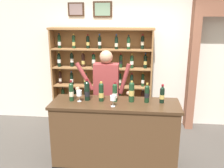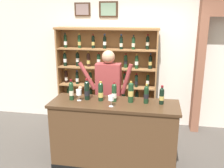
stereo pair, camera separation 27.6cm
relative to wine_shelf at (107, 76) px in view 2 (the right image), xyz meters
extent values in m
cube|color=#47423D|center=(0.48, -1.49, -1.06)|extent=(14.00, 14.00, 0.02)
cube|color=silver|center=(0.48, 0.28, 0.52)|extent=(12.00, 0.16, 3.14)
cube|color=#382316|center=(-0.53, 0.19, 1.32)|extent=(0.33, 0.02, 0.27)
cube|color=gray|center=(-0.53, 0.17, 1.32)|extent=(0.26, 0.01, 0.21)
cube|color=#382316|center=(0.00, 0.19, 1.32)|extent=(0.38, 0.02, 0.31)
cube|color=gray|center=(0.00, 0.17, 1.32)|extent=(0.31, 0.01, 0.25)
cube|color=olive|center=(-1.00, -0.03, -0.04)|extent=(0.03, 0.30, 2.03)
cube|color=olive|center=(1.00, -0.03, -0.04)|extent=(0.03, 0.30, 2.03)
cube|color=olive|center=(0.00, 0.11, -0.04)|extent=(2.03, 0.02, 2.03)
cube|color=olive|center=(0.00, -0.03, -0.95)|extent=(1.97, 0.28, 0.02)
cylinder|color=black|center=(-0.86, 0.00, -0.83)|extent=(0.08, 0.08, 0.20)
sphere|color=black|center=(-0.86, 0.00, -0.72)|extent=(0.07, 0.07, 0.07)
cylinder|color=black|center=(-0.86, 0.00, -0.70)|extent=(0.03, 0.03, 0.06)
cylinder|color=maroon|center=(-0.86, 0.00, -0.68)|extent=(0.03, 0.03, 0.03)
cylinder|color=silver|center=(-0.86, 0.00, -0.84)|extent=(0.08, 0.08, 0.07)
cylinder|color=#19381E|center=(-0.59, -0.05, -0.84)|extent=(0.08, 0.08, 0.19)
sphere|color=#19381E|center=(-0.59, -0.05, -0.73)|extent=(0.07, 0.07, 0.07)
cylinder|color=#19381E|center=(-0.59, -0.05, -0.71)|extent=(0.03, 0.03, 0.07)
cylinder|color=#99999E|center=(-0.59, -0.05, -0.68)|extent=(0.03, 0.03, 0.03)
cylinder|color=black|center=(-0.59, -0.05, -0.83)|extent=(0.08, 0.08, 0.06)
cylinder|color=black|center=(-0.38, -0.05, -0.83)|extent=(0.08, 0.08, 0.21)
sphere|color=black|center=(-0.38, -0.05, -0.72)|extent=(0.07, 0.07, 0.07)
cylinder|color=black|center=(-0.38, -0.05, -0.68)|extent=(0.03, 0.03, 0.08)
cylinder|color=#B79338|center=(-0.38, -0.05, -0.65)|extent=(0.03, 0.03, 0.03)
cylinder|color=silver|center=(-0.38, -0.05, -0.83)|extent=(0.08, 0.08, 0.07)
cylinder|color=black|center=(-0.10, -0.04, -0.83)|extent=(0.08, 0.08, 0.21)
sphere|color=black|center=(-0.10, -0.04, -0.72)|extent=(0.07, 0.07, 0.07)
cylinder|color=black|center=(-0.10, -0.04, -0.69)|extent=(0.03, 0.03, 0.08)
cylinder|color=#B79338|center=(-0.10, -0.04, -0.66)|extent=(0.03, 0.03, 0.03)
cylinder|color=silver|center=(-0.10, -0.04, -0.83)|extent=(0.08, 0.08, 0.07)
cylinder|color=#19381E|center=(0.10, -0.02, -0.83)|extent=(0.08, 0.08, 0.20)
sphere|color=#19381E|center=(0.10, -0.02, -0.73)|extent=(0.07, 0.07, 0.07)
cylinder|color=#19381E|center=(0.10, -0.02, -0.70)|extent=(0.03, 0.03, 0.06)
cylinder|color=maroon|center=(0.10, -0.02, -0.68)|extent=(0.03, 0.03, 0.03)
cylinder|color=tan|center=(0.10, -0.02, -0.84)|extent=(0.08, 0.08, 0.06)
cylinder|color=black|center=(0.35, -0.03, -0.83)|extent=(0.08, 0.08, 0.21)
sphere|color=black|center=(0.35, -0.03, -0.72)|extent=(0.07, 0.07, 0.07)
cylinder|color=black|center=(0.35, -0.03, -0.69)|extent=(0.03, 0.03, 0.07)
cylinder|color=#B79338|center=(0.35, -0.03, -0.66)|extent=(0.04, 0.04, 0.03)
cylinder|color=silver|center=(0.35, -0.03, -0.84)|extent=(0.08, 0.08, 0.07)
cylinder|color=black|center=(0.62, -0.06, -0.84)|extent=(0.08, 0.08, 0.19)
sphere|color=black|center=(0.62, -0.06, -0.74)|extent=(0.07, 0.07, 0.07)
cylinder|color=black|center=(0.62, -0.06, -0.70)|extent=(0.03, 0.03, 0.08)
cylinder|color=#99999E|center=(0.62, -0.06, -0.67)|extent=(0.03, 0.03, 0.03)
cylinder|color=tan|center=(0.62, -0.06, -0.84)|extent=(0.08, 0.08, 0.06)
cylinder|color=black|center=(0.84, -0.03, -0.84)|extent=(0.08, 0.08, 0.19)
sphere|color=black|center=(0.84, -0.03, -0.74)|extent=(0.07, 0.07, 0.07)
cylinder|color=black|center=(0.84, -0.03, -0.71)|extent=(0.03, 0.03, 0.06)
cylinder|color=#99999E|center=(0.84, -0.03, -0.69)|extent=(0.03, 0.03, 0.03)
cylinder|color=silver|center=(0.84, -0.03, -0.86)|extent=(0.08, 0.08, 0.06)
cube|color=olive|center=(0.00, -0.03, -0.57)|extent=(1.97, 0.28, 0.03)
cylinder|color=#19381E|center=(-0.84, -0.01, -0.44)|extent=(0.07, 0.07, 0.23)
sphere|color=#19381E|center=(-0.84, -0.01, -0.33)|extent=(0.07, 0.07, 0.07)
cylinder|color=#19381E|center=(-0.84, -0.01, -0.30)|extent=(0.03, 0.03, 0.07)
cylinder|color=black|center=(-0.84, -0.01, -0.27)|extent=(0.03, 0.03, 0.03)
cylinder|color=beige|center=(-0.84, -0.01, -0.44)|extent=(0.07, 0.07, 0.07)
cylinder|color=black|center=(-0.59, -0.02, -0.44)|extent=(0.07, 0.07, 0.23)
sphere|color=black|center=(-0.59, -0.02, -0.32)|extent=(0.07, 0.07, 0.07)
cylinder|color=black|center=(-0.59, -0.02, -0.29)|extent=(0.03, 0.03, 0.06)
cylinder|color=maroon|center=(-0.59, -0.02, -0.28)|extent=(0.03, 0.03, 0.03)
cylinder|color=beige|center=(-0.59, -0.02, -0.43)|extent=(0.07, 0.07, 0.07)
cylinder|color=black|center=(-0.34, -0.02, -0.45)|extent=(0.07, 0.07, 0.22)
sphere|color=black|center=(-0.34, -0.02, -0.33)|extent=(0.07, 0.07, 0.07)
cylinder|color=black|center=(-0.34, -0.02, -0.30)|extent=(0.03, 0.03, 0.07)
cylinder|color=maroon|center=(-0.34, -0.02, -0.27)|extent=(0.03, 0.03, 0.03)
cylinder|color=silver|center=(-0.34, -0.02, -0.46)|extent=(0.07, 0.07, 0.07)
cylinder|color=#19381E|center=(-0.13, 0.00, -0.44)|extent=(0.07, 0.07, 0.24)
sphere|color=#19381E|center=(-0.13, 0.00, -0.31)|extent=(0.07, 0.07, 0.07)
cylinder|color=#19381E|center=(-0.13, 0.00, -0.28)|extent=(0.03, 0.03, 0.06)
cylinder|color=#99999E|center=(-0.13, 0.00, -0.26)|extent=(0.03, 0.03, 0.03)
cylinder|color=beige|center=(-0.13, 0.00, -0.45)|extent=(0.07, 0.07, 0.08)
cylinder|color=black|center=(0.09, -0.05, -0.44)|extent=(0.07, 0.07, 0.23)
sphere|color=black|center=(0.09, -0.05, -0.32)|extent=(0.07, 0.07, 0.07)
cylinder|color=black|center=(0.09, -0.05, -0.29)|extent=(0.03, 0.03, 0.07)
cylinder|color=maroon|center=(0.09, -0.05, -0.27)|extent=(0.04, 0.04, 0.03)
cylinder|color=beige|center=(0.09, -0.05, -0.47)|extent=(0.07, 0.07, 0.07)
cylinder|color=#19381E|center=(0.36, -0.01, -0.44)|extent=(0.07, 0.07, 0.23)
sphere|color=#19381E|center=(0.36, -0.01, -0.32)|extent=(0.07, 0.07, 0.07)
cylinder|color=#19381E|center=(0.36, -0.01, -0.28)|extent=(0.03, 0.03, 0.08)
cylinder|color=maroon|center=(0.36, -0.01, -0.25)|extent=(0.03, 0.03, 0.03)
cylinder|color=beige|center=(0.36, -0.01, -0.44)|extent=(0.07, 0.07, 0.08)
cylinder|color=black|center=(0.64, -0.04, -0.44)|extent=(0.07, 0.07, 0.24)
sphere|color=black|center=(0.64, -0.04, -0.31)|extent=(0.07, 0.07, 0.07)
cylinder|color=black|center=(0.64, -0.04, -0.28)|extent=(0.03, 0.03, 0.06)
cylinder|color=black|center=(0.64, -0.04, -0.26)|extent=(0.03, 0.03, 0.03)
cylinder|color=silver|center=(0.64, -0.04, -0.44)|extent=(0.07, 0.07, 0.08)
cylinder|color=black|center=(0.85, -0.04, -0.44)|extent=(0.07, 0.07, 0.23)
sphere|color=black|center=(0.85, -0.04, -0.32)|extent=(0.07, 0.07, 0.07)
cylinder|color=black|center=(0.85, -0.04, -0.29)|extent=(0.03, 0.03, 0.07)
cylinder|color=#99999E|center=(0.85, -0.04, -0.26)|extent=(0.04, 0.04, 0.03)
cylinder|color=black|center=(0.85, -0.04, -0.45)|extent=(0.07, 0.07, 0.08)
cube|color=olive|center=(0.00, -0.03, -0.19)|extent=(1.97, 0.28, 0.02)
cylinder|color=black|center=(-0.88, -0.01, -0.07)|extent=(0.06, 0.06, 0.22)
sphere|color=black|center=(-0.88, -0.01, 0.05)|extent=(0.06, 0.06, 0.06)
cylinder|color=black|center=(-0.88, -0.01, 0.08)|extent=(0.03, 0.03, 0.08)
cylinder|color=#B79338|center=(-0.88, -0.01, 0.11)|extent=(0.03, 0.03, 0.03)
cylinder|color=silver|center=(-0.88, -0.01, -0.09)|extent=(0.07, 0.07, 0.07)
cylinder|color=black|center=(-0.62, -0.05, -0.07)|extent=(0.06, 0.06, 0.22)
sphere|color=black|center=(-0.62, -0.05, 0.04)|extent=(0.06, 0.06, 0.06)
cylinder|color=black|center=(-0.62, -0.05, 0.07)|extent=(0.03, 0.03, 0.07)
cylinder|color=navy|center=(-0.62, -0.05, 0.09)|extent=(0.03, 0.03, 0.03)
cylinder|color=silver|center=(-0.62, -0.05, -0.09)|extent=(0.07, 0.07, 0.07)
cylinder|color=black|center=(-0.34, -0.04, -0.07)|extent=(0.06, 0.06, 0.22)
sphere|color=black|center=(-0.34, -0.04, 0.05)|extent=(0.06, 0.06, 0.06)
cylinder|color=black|center=(-0.34, -0.04, 0.07)|extent=(0.03, 0.03, 0.06)
cylinder|color=#B79338|center=(-0.34, -0.04, 0.09)|extent=(0.03, 0.03, 0.03)
cylinder|color=tan|center=(-0.34, -0.04, -0.08)|extent=(0.07, 0.07, 0.07)
cylinder|color=black|center=(-0.13, -0.04, -0.07)|extent=(0.06, 0.06, 0.21)
sphere|color=black|center=(-0.13, -0.04, 0.04)|extent=(0.06, 0.06, 0.06)
cylinder|color=black|center=(-0.13, -0.04, 0.06)|extent=(0.02, 0.02, 0.06)
cylinder|color=black|center=(-0.13, -0.04, 0.08)|extent=(0.03, 0.03, 0.03)
cylinder|color=silver|center=(-0.13, -0.04, -0.07)|extent=(0.07, 0.07, 0.07)
cylinder|color=black|center=(0.11, -0.05, -0.07)|extent=(0.06, 0.06, 0.22)
sphere|color=black|center=(0.11, -0.05, 0.04)|extent=(0.06, 0.06, 0.06)
cylinder|color=black|center=(0.11, -0.05, 0.08)|extent=(0.03, 0.03, 0.08)
cylinder|color=#B79338|center=(0.11, -0.05, 0.11)|extent=(0.03, 0.03, 0.03)
cylinder|color=black|center=(0.11, -0.05, -0.07)|extent=(0.07, 0.07, 0.07)
cylinder|color=black|center=(0.38, 0.00, -0.07)|extent=(0.06, 0.06, 0.22)
sphere|color=black|center=(0.38, 0.00, 0.04)|extent=(0.06, 0.06, 0.06)
cylinder|color=black|center=(0.38, 0.00, 0.07)|extent=(0.03, 0.03, 0.07)
cylinder|color=maroon|center=(0.38, 0.00, 0.09)|extent=(0.03, 0.03, 0.03)
cylinder|color=silver|center=(0.38, 0.00, -0.09)|extent=(0.07, 0.07, 0.07)
cylinder|color=black|center=(0.62, -0.07, -0.07)|extent=(0.06, 0.06, 0.22)
sphere|color=black|center=(0.62, -0.07, 0.04)|extent=(0.06, 0.06, 0.06)
cylinder|color=black|center=(0.62, -0.07, 0.07)|extent=(0.03, 0.03, 0.06)
cylinder|color=maroon|center=(0.62, -0.07, 0.09)|extent=(0.03, 0.03, 0.03)
cylinder|color=black|center=(0.62, -0.07, -0.09)|extent=(0.07, 0.07, 0.07)
cylinder|color=#19381E|center=(0.84, -0.03, -0.07)|extent=(0.06, 0.06, 0.22)
sphere|color=#19381E|center=(0.84, -0.03, 0.04)|extent=(0.06, 0.06, 0.06)
cylinder|color=#19381E|center=(0.84, -0.03, 0.07)|extent=(0.03, 0.03, 0.06)
cylinder|color=#B79338|center=(0.84, -0.03, 0.09)|extent=(0.03, 0.03, 0.03)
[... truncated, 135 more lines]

